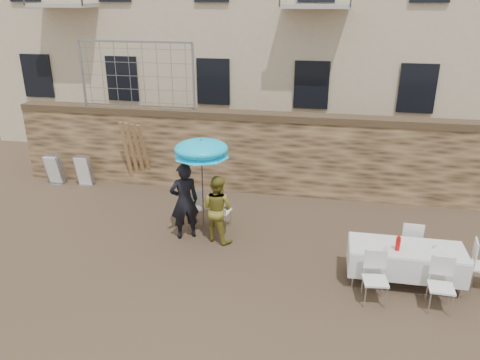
% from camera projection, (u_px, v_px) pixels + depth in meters
% --- Properties ---
extents(ground, '(80.00, 80.00, 0.00)m').
position_uv_depth(ground, '(197.00, 290.00, 8.74)').
color(ground, brown).
rests_on(ground, ground).
extents(stone_wall, '(13.00, 0.50, 2.20)m').
position_uv_depth(stone_wall, '(245.00, 153.00, 12.90)').
color(stone_wall, brown).
rests_on(stone_wall, ground).
extents(chain_link_fence, '(3.20, 0.06, 1.80)m').
position_uv_depth(chain_link_fence, '(137.00, 76.00, 12.70)').
color(chain_link_fence, gray).
rests_on(chain_link_fence, stone_wall).
extents(man_suit, '(0.77, 0.69, 1.77)m').
position_uv_depth(man_suit, '(184.00, 201.00, 10.38)').
color(man_suit, black).
rests_on(man_suit, ground).
extents(woman_dress, '(0.91, 0.83, 1.53)m').
position_uv_depth(woman_dress, '(217.00, 209.00, 10.29)').
color(woman_dress, gold).
rests_on(woman_dress, ground).
extents(umbrella, '(1.22, 1.22, 2.15)m').
position_uv_depth(umbrella, '(201.00, 152.00, 9.97)').
color(umbrella, '#3F3F44').
rests_on(umbrella, ground).
extents(couple_chair_left, '(0.67, 0.67, 0.96)m').
position_uv_depth(couple_chair_left, '(192.00, 207.00, 11.03)').
color(couple_chair_left, white).
rests_on(couple_chair_left, ground).
extents(couple_chair_right, '(0.54, 0.54, 0.96)m').
position_uv_depth(couple_chair_right, '(221.00, 210.00, 10.90)').
color(couple_chair_right, white).
rests_on(couple_chair_right, ground).
extents(banquet_table, '(2.10, 0.85, 0.78)m').
position_uv_depth(banquet_table, '(407.00, 249.00, 8.72)').
color(banquet_table, white).
rests_on(banquet_table, ground).
extents(soda_bottle, '(0.09, 0.09, 0.26)m').
position_uv_depth(soda_bottle, '(398.00, 244.00, 8.55)').
color(soda_bottle, red).
rests_on(soda_bottle, banquet_table).
extents(table_chair_front_left, '(0.53, 0.53, 0.96)m').
position_uv_depth(table_chair_front_left, '(375.00, 279.00, 8.23)').
color(table_chair_front_left, white).
rests_on(table_chair_front_left, ground).
extents(table_chair_front_right, '(0.49, 0.49, 0.96)m').
position_uv_depth(table_chair_front_right, '(441.00, 286.00, 8.04)').
color(table_chair_front_right, white).
rests_on(table_chair_front_right, ground).
extents(table_chair_back, '(0.50, 0.50, 0.96)m').
position_uv_depth(table_chair_back, '(410.00, 241.00, 9.50)').
color(table_chair_back, white).
rests_on(table_chair_back, ground).
extents(chair_stack_left, '(0.46, 0.40, 0.92)m').
position_uv_depth(chair_stack_left, '(57.00, 167.00, 13.65)').
color(chair_stack_left, white).
rests_on(chair_stack_left, ground).
extents(chair_stack_right, '(0.46, 0.32, 0.92)m').
position_uv_depth(chair_stack_right, '(86.00, 169.00, 13.49)').
color(chair_stack_right, white).
rests_on(chair_stack_right, ground).
extents(wood_planks, '(0.70, 0.20, 2.00)m').
position_uv_depth(wood_planks, '(137.00, 154.00, 13.08)').
color(wood_planks, '#A37749').
rests_on(wood_planks, ground).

